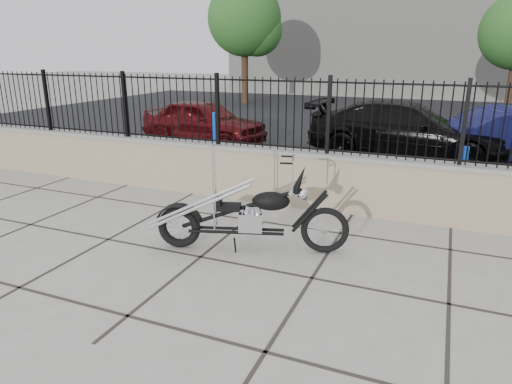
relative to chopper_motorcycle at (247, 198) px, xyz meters
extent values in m
plane|color=#99968E|center=(-0.47, -0.45, -0.73)|extent=(90.00, 90.00, 0.00)
plane|color=black|center=(-0.47, 12.05, -0.73)|extent=(30.00, 30.00, 0.00)
cube|color=gray|center=(-0.47, 2.05, -0.25)|extent=(14.00, 0.36, 0.96)
cube|color=black|center=(-0.47, 2.05, 0.83)|extent=(14.00, 0.08, 1.20)
cube|color=beige|center=(-0.47, 26.05, 3.27)|extent=(22.00, 6.00, 8.00)
imported|color=#500B0E|center=(-4.14, 6.31, -0.10)|extent=(3.87, 1.94, 1.26)
imported|color=black|center=(1.36, 6.63, -0.04)|extent=(4.87, 2.20, 1.39)
cylinder|color=blue|center=(-2.89, 4.63, -0.16)|extent=(0.18, 0.18, 1.15)
cylinder|color=#0C37C1|center=(2.68, 3.84, -0.28)|extent=(0.11, 0.11, 0.90)
cylinder|color=#382619|center=(-7.39, 16.52, 0.95)|extent=(0.34, 0.34, 3.37)
sphere|color=#345B22|center=(-7.39, 16.52, 3.53)|extent=(3.59, 3.59, 3.59)
cylinder|color=#382619|center=(4.46, 15.71, 0.63)|extent=(0.27, 0.27, 2.72)
camera|label=1|loc=(2.29, -5.17, 1.83)|focal=32.00mm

